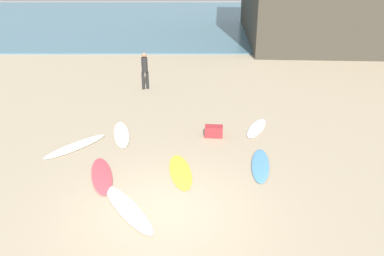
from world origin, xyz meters
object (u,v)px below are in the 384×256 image
at_px(surfboard_1, 126,208).
at_px(surfboard_2, 74,146).
at_px(beach_cooler, 212,131).
at_px(surfboard_3, 255,128).
at_px(surfboard_0, 179,171).
at_px(beachgoer_near, 143,69).
at_px(surfboard_5, 259,165).
at_px(surfboard_6, 120,134).
at_px(surfboard_4, 100,175).

height_order(surfboard_1, surfboard_2, surfboard_2).
bearing_deg(beach_cooler, surfboard_3, 22.75).
xyz_separation_m(surfboard_0, beachgoer_near, (-1.85, 7.97, 0.91)).
relative_size(surfboard_5, surfboard_6, 0.90).
xyz_separation_m(surfboard_4, surfboard_6, (0.06, 2.80, -0.00)).
bearing_deg(surfboard_2, surfboard_1, -19.40).
xyz_separation_m(surfboard_1, surfboard_2, (-2.17, 3.38, 0.01)).
relative_size(surfboard_3, surfboard_5, 0.91).
height_order(surfboard_1, surfboard_6, surfboard_1).
height_order(surfboard_1, beach_cooler, beach_cooler).
relative_size(surfboard_2, surfboard_3, 1.19).
relative_size(surfboard_3, surfboard_6, 0.83).
bearing_deg(beachgoer_near, surfboard_3, -70.60).
bearing_deg(surfboard_4, surfboard_1, -74.87).
height_order(surfboard_3, surfboard_6, same).
xyz_separation_m(surfboard_1, surfboard_6, (-0.88, 4.36, -0.00)).
relative_size(surfboard_6, beach_cooler, 3.89).
bearing_deg(surfboard_6, surfboard_4, -103.67).
xyz_separation_m(surfboard_1, surfboard_3, (3.79, 4.89, -0.00)).
relative_size(surfboard_2, surfboard_5, 1.09).
relative_size(surfboard_2, beachgoer_near, 1.33).
bearing_deg(surfboard_3, beach_cooler, 45.37).
bearing_deg(surfboard_1, surfboard_0, 22.45).
relative_size(surfboard_5, beachgoer_near, 1.22).
bearing_deg(surfboard_1, surfboard_5, -1.83).
xyz_separation_m(surfboard_0, beach_cooler, (1.05, 2.47, 0.15)).
distance_m(surfboard_1, beachgoer_near, 9.80).
xyz_separation_m(surfboard_2, beach_cooler, (4.41, 0.86, 0.14)).
height_order(surfboard_1, beachgoer_near, beachgoer_near).
xyz_separation_m(surfboard_1, beach_cooler, (2.24, 4.24, 0.15)).
bearing_deg(surfboard_2, surfboard_5, 25.59).
xyz_separation_m(surfboard_6, beachgoer_near, (0.22, 5.38, 0.91)).
xyz_separation_m(surfboard_1, surfboard_4, (-0.94, 1.55, 0.00)).
distance_m(surfboard_2, surfboard_6, 1.61).
relative_size(surfboard_4, surfboard_5, 1.01).
xyz_separation_m(surfboard_2, surfboard_3, (5.96, 1.50, -0.01)).
bearing_deg(surfboard_4, surfboard_5, -8.47).
relative_size(surfboard_6, beachgoer_near, 1.36).
relative_size(surfboard_1, beach_cooler, 4.01).
height_order(surfboard_6, beach_cooler, beach_cooler).
bearing_deg(surfboard_0, beachgoer_near, 94.35).
xyz_separation_m(surfboard_2, beachgoer_near, (1.51, 6.35, 0.90)).
bearing_deg(surfboard_1, surfboard_2, 89.05).
bearing_deg(surfboard_5, surfboard_0, 18.50).
relative_size(surfboard_3, beach_cooler, 3.22).
bearing_deg(surfboard_1, surfboard_3, 18.62).
height_order(surfboard_0, surfboard_3, surfboard_3).
height_order(surfboard_3, beach_cooler, beach_cooler).
height_order(surfboard_2, beachgoer_near, beachgoer_near).
distance_m(surfboard_4, surfboard_6, 2.80).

